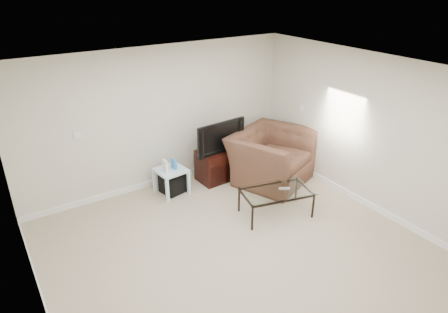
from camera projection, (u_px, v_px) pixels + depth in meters
floor at (241, 254)px, 5.56m from camera, size 5.00×5.00×0.00m
ceiling at (245, 76)px, 4.51m from camera, size 5.00×5.00×0.00m
wall_back at (159, 118)px, 6.94m from camera, size 5.00×0.02×2.50m
wall_left at (29, 240)px, 3.80m from camera, size 0.02×5.00×2.50m
wall_right at (372, 134)px, 6.27m from camera, size 0.02×5.00×2.50m
plate_back at (78, 135)px, 6.24m from camera, size 0.12×0.02×0.12m
plate_right_switch at (301, 108)px, 7.48m from camera, size 0.02×0.09×0.13m
plate_right_outlet at (308, 159)px, 7.65m from camera, size 0.02×0.08×0.12m
tv_stand at (217, 165)px, 7.44m from camera, size 0.74×0.53×0.60m
dvd_player at (218, 156)px, 7.33m from camera, size 0.39×0.28×0.05m
television at (218, 136)px, 7.17m from camera, size 0.95×0.27×0.58m
side_table at (171, 181)px, 7.00m from camera, size 0.53×0.53×0.46m
subwoofer at (172, 183)px, 7.06m from camera, size 0.43×0.43×0.36m
game_console at (165, 166)px, 6.78m from camera, size 0.05×0.15×0.21m
game_case at (174, 164)px, 6.88m from camera, size 0.07×0.14×0.18m
recliner at (272, 149)px, 7.29m from camera, size 1.67×1.39×1.25m
coffee_table at (276, 203)px, 6.37m from camera, size 1.24×0.88×0.44m
remote at (284, 188)px, 6.32m from camera, size 0.18×0.13×0.02m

